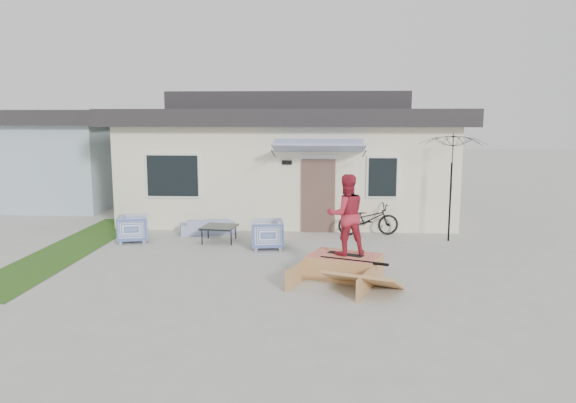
# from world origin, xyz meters

# --- Properties ---
(ground) EXTENTS (90.00, 90.00, 0.00)m
(ground) POSITION_xyz_m (0.00, 0.00, 0.00)
(ground) COLOR #A7A69E
(ground) RESTS_ON ground
(grass_strip) EXTENTS (1.40, 8.00, 0.01)m
(grass_strip) POSITION_xyz_m (-5.20, 2.00, 0.00)
(grass_strip) COLOR #274E18
(grass_strip) RESTS_ON ground
(house) EXTENTS (10.80, 8.49, 4.10)m
(house) POSITION_xyz_m (0.00, 7.99, 1.94)
(house) COLOR #ECE6C0
(house) RESTS_ON ground
(neighbor_house) EXTENTS (8.60, 7.60, 3.50)m
(neighbor_house) POSITION_xyz_m (-10.50, 10.00, 1.78)
(neighbor_house) COLOR #96ABB9
(neighbor_house) RESTS_ON ground
(loveseat) EXTENTS (1.59, 0.87, 0.60)m
(loveseat) POSITION_xyz_m (-2.12, 4.02, 0.30)
(loveseat) COLOR #3A57A7
(loveseat) RESTS_ON ground
(armchair_left) EXTENTS (0.89, 0.92, 0.78)m
(armchair_left) POSITION_xyz_m (-3.88, 2.92, 0.39)
(armchair_left) COLOR #3A57A7
(armchair_left) RESTS_ON ground
(armchair_right) EXTENTS (0.83, 0.88, 0.80)m
(armchair_right) POSITION_xyz_m (-0.27, 2.42, 0.40)
(armchair_right) COLOR #3A57A7
(armchair_right) RESTS_ON ground
(coffee_table) EXTENTS (0.96, 0.96, 0.42)m
(coffee_table) POSITION_xyz_m (-1.61, 3.07, 0.21)
(coffee_table) COLOR black
(coffee_table) RESTS_ON ground
(bicycle) EXTENTS (1.78, 0.86, 1.10)m
(bicycle) POSITION_xyz_m (2.40, 4.13, 0.55)
(bicycle) COLOR black
(bicycle) RESTS_ON ground
(patio_umbrella) EXTENTS (2.21, 2.15, 2.20)m
(patio_umbrella) POSITION_xyz_m (4.49, 3.56, 1.75)
(patio_umbrella) COLOR black
(patio_umbrella) RESTS_ON ground
(skate_ramp) EXTENTS (1.97, 2.24, 0.47)m
(skate_ramp) POSITION_xyz_m (1.58, 0.04, 0.23)
(skate_ramp) COLOR #B27E4B
(skate_ramp) RESTS_ON ground
(skateboard) EXTENTS (0.77, 0.54, 0.05)m
(skateboard) POSITION_xyz_m (1.60, 0.09, 0.49)
(skateboard) COLOR black
(skateboard) RESTS_ON skate_ramp
(skater) EXTENTS (0.94, 0.81, 1.66)m
(skater) POSITION_xyz_m (1.60, 0.09, 1.34)
(skater) COLOR #AD2537
(skater) RESTS_ON skateboard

